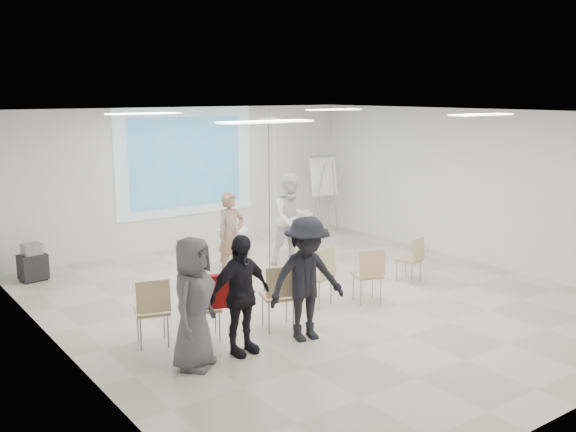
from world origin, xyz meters
TOP-DOWN VIEW (x-y plane):
  - floor at (0.00, 0.00)m, footprint 8.00×9.00m
  - ceiling at (0.00, 0.00)m, footprint 8.00×9.00m
  - wall_back at (0.00, 4.55)m, footprint 8.00×0.10m
  - wall_left at (-4.05, 0.00)m, footprint 0.10×9.00m
  - wall_right at (4.05, 0.00)m, footprint 0.10×9.00m
  - projection_halo at (0.00, 4.49)m, footprint 3.20×0.01m
  - projection_image at (0.00, 4.47)m, footprint 2.60×0.01m
  - pedestal_table at (-0.02, 2.57)m, footprint 0.68×0.68m
  - player_left at (-0.41, 2.01)m, footprint 0.67×0.49m
  - player_right at (0.98, 2.02)m, footprint 1.07×0.92m
  - controller_left at (-0.23, 2.26)m, footprint 0.05×0.11m
  - controller_right at (0.80, 2.27)m, footprint 0.07×0.14m
  - chair_far_left at (-2.98, -0.29)m, footprint 0.55×0.58m
  - chair_left_mid at (-2.32, -0.51)m, footprint 0.53×0.55m
  - chair_left_inner at (-1.29, -0.76)m, footprint 0.57×0.60m
  - chair_center at (-0.19, -0.31)m, footprint 0.58×0.60m
  - chair_right_inner at (0.52, -0.66)m, footprint 0.55×0.57m
  - chair_right_far at (1.93, -0.27)m, footprint 0.46×0.48m
  - red_jacket at (-2.29, -0.66)m, footprint 0.48×0.26m
  - laptop at (-1.26, -0.67)m, footprint 0.41×0.35m
  - audience_left at (-2.16, -1.14)m, footprint 1.10×0.73m
  - audience_mid at (-1.19, -1.26)m, footprint 1.34×0.87m
  - audience_outer at (-2.84, -1.17)m, footprint 1.07×1.02m
  - flipchart_easel at (3.14, 3.71)m, footprint 0.81×0.62m
  - av_cart at (-3.44, 3.80)m, footprint 0.49×0.41m
  - ceiling_projector at (0.10, 1.49)m, footprint 0.30×0.25m
  - fluor_panel_nw at (-2.00, 2.00)m, footprint 1.20×0.30m
  - fluor_panel_ne at (2.00, 2.00)m, footprint 1.20×0.30m
  - fluor_panel_sw at (-2.00, -1.50)m, footprint 1.20×0.30m
  - fluor_panel_se at (2.00, -1.50)m, footprint 1.20×0.30m

SIDE VIEW (x-z plane):
  - floor at x=0.00m, z-range -0.10..0.00m
  - av_cart at x=-3.44m, z-range -0.03..0.65m
  - pedestal_table at x=-0.02m, z-range 0.04..0.78m
  - chair_right_far at x=1.93m, z-range 0.07..0.88m
  - laptop at x=-1.26m, z-range 0.49..0.52m
  - chair_left_mid at x=-2.32m, z-range 0.08..0.95m
  - chair_right_inner at x=0.52m, z-range 0.08..0.97m
  - chair_far_left at x=-2.98m, z-range 0.09..1.02m
  - chair_left_inner at x=-1.29m, z-range 0.09..1.03m
  - chair_center at x=-0.19m, z-range 0.09..1.03m
  - red_jacket at x=-2.29m, z-range 0.49..0.95m
  - player_left at x=-0.41m, z-range 0.00..1.75m
  - audience_left at x=-2.16m, z-range 0.00..1.79m
  - audience_outer at x=-2.84m, z-range 0.00..1.83m
  - audience_mid at x=-1.19m, z-range 0.00..1.92m
  - player_right at x=0.98m, z-range 0.00..1.97m
  - controller_left at x=-0.23m, z-range 1.13..1.17m
  - controller_right at x=0.80m, z-range 1.31..1.35m
  - flipchart_easel at x=3.14m, z-range 0.45..2.33m
  - wall_back at x=0.00m, z-range 0.00..3.00m
  - wall_left at x=-4.05m, z-range 0.00..3.00m
  - wall_right at x=4.05m, z-range 0.00..3.00m
  - projection_halo at x=0.00m, z-range 0.70..3.00m
  - projection_image at x=0.00m, z-range 0.90..2.80m
  - ceiling_projector at x=0.10m, z-range 1.19..4.19m
  - fluor_panel_nw at x=-2.00m, z-range 2.96..2.98m
  - fluor_panel_ne at x=2.00m, z-range 2.96..2.98m
  - fluor_panel_sw at x=-2.00m, z-range 2.96..2.98m
  - fluor_panel_se at x=2.00m, z-range 2.96..2.98m
  - ceiling at x=0.00m, z-range 3.00..3.10m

